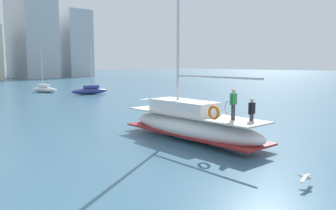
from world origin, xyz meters
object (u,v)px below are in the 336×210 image
object	(u,v)px
moored_sloop_near	(90,90)
mooring_buoy	(199,116)
main_sailboat	(191,124)
seagull	(306,177)
moored_cutter_left	(44,89)

from	to	relation	value
moored_sloop_near	mooring_buoy	size ratio (longest dim) A/B	7.92
main_sailboat	seagull	xyz separation A→B (m)	(-2.61, -7.90, -0.55)
moored_sloop_near	moored_cutter_left	distance (m)	8.17
moored_cutter_left	seagull	world-z (taller)	moored_cutter_left
main_sailboat	moored_cutter_left	size ratio (longest dim) A/B	1.83
seagull	moored_sloop_near	bearing A→B (deg)	70.42
moored_sloop_near	seagull	distance (m)	39.73
main_sailboat	moored_cutter_left	xyz separation A→B (m)	(7.33, 36.97, -0.37)
seagull	mooring_buoy	distance (m)	15.29
moored_sloop_near	moored_cutter_left	bearing A→B (deg)	114.43
seagull	mooring_buoy	xyz separation A→B (m)	(8.63, 12.62, -0.15)
moored_cutter_left	mooring_buoy	xyz separation A→B (m)	(-1.31, -32.25, -0.32)
main_sailboat	moored_sloop_near	world-z (taller)	main_sailboat
moored_cutter_left	mooring_buoy	bearing A→B (deg)	-92.32
moored_sloop_near	moored_cutter_left	world-z (taller)	moored_sloop_near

